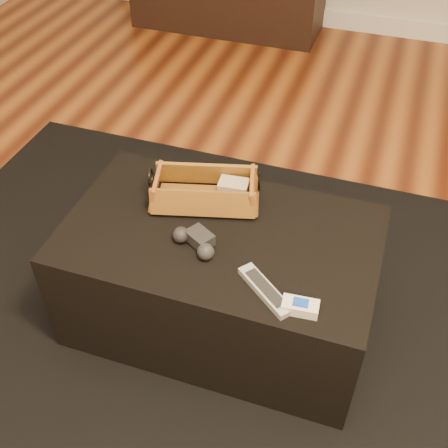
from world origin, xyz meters
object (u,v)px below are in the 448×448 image
(tv_remote, at_px, (199,199))
(cream_gadget, at_px, (300,307))
(game_controller, at_px, (196,241))
(ottoman, at_px, (220,277))
(silver_remote, at_px, (265,290))
(wicker_basket, at_px, (205,192))

(tv_remote, bearing_deg, cream_gadget, -59.57)
(tv_remote, relative_size, game_controller, 1.13)
(ottoman, bearing_deg, tv_remote, 134.94)
(tv_remote, distance_m, game_controller, 0.21)
(ottoman, xyz_separation_m, silver_remote, (0.20, -0.19, 0.22))
(ottoman, xyz_separation_m, tv_remote, (-0.11, 0.11, 0.23))
(game_controller, bearing_deg, cream_gadget, -21.32)
(game_controller, relative_size, silver_remote, 0.87)
(game_controller, bearing_deg, wicker_basket, 102.80)
(ottoman, distance_m, cream_gadget, 0.44)
(silver_remote, bearing_deg, tv_remote, 135.73)
(ottoman, xyz_separation_m, cream_gadget, (0.31, -0.22, 0.23))
(cream_gadget, bearing_deg, silver_remote, 163.65)
(silver_remote, xyz_separation_m, cream_gadget, (0.11, -0.03, 0.01))
(game_controller, bearing_deg, tv_remote, 107.63)
(game_controller, xyz_separation_m, silver_remote, (0.25, -0.11, -0.01))
(silver_remote, bearing_deg, ottoman, 136.18)
(game_controller, relative_size, cream_gadget, 1.59)
(ottoman, xyz_separation_m, game_controller, (-0.05, -0.09, 0.24))
(game_controller, height_order, silver_remote, game_controller)
(silver_remote, bearing_deg, wicker_basket, 132.83)
(ottoman, relative_size, game_controller, 6.01)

